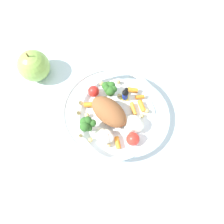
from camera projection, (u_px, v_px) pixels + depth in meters
name	position (u px, v px, depth m)	size (l,w,h in m)	color
ground_plane	(115.00, 119.00, 0.55)	(2.40, 2.40, 0.00)	silver
food_container	(113.00, 114.00, 0.52)	(0.23, 0.23, 0.07)	white
loose_apple	(34.00, 66.00, 0.56)	(0.08, 0.08, 0.09)	#8CB74C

